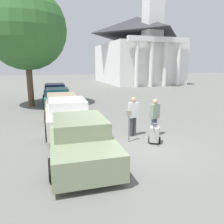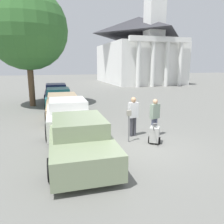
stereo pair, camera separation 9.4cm
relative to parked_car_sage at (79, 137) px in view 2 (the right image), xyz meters
name	(u,v)px [view 2 (the right image)]	position (x,y,z in m)	size (l,w,h in m)	color
ground_plane	(137,147)	(2.30, 0.14, -0.67)	(120.00, 120.00, 0.00)	slate
parked_car_sage	(79,137)	(0.00, 0.00, 0.00)	(2.22, 5.15, 1.43)	gray
parked_car_white	(68,115)	(0.00, 3.31, 0.06)	(2.22, 4.92, 1.53)	silver
parked_car_tan	(63,106)	(0.00, 6.20, -0.01)	(2.18, 5.24, 1.40)	tan
parked_car_teal	(58,97)	(0.00, 9.69, 0.00)	(2.13, 4.88, 1.40)	#23666B
parked_car_navy	(56,93)	(0.00, 12.23, 0.03)	(2.12, 4.74, 1.50)	#19234C
parking_meter	(129,120)	(2.18, 0.74, 0.27)	(0.18, 0.09, 1.34)	slate
person_worker	(133,114)	(2.66, 1.41, 0.34)	(0.45, 0.28, 1.76)	#3F3F47
person_supervisor	(155,115)	(3.56, 1.11, 0.29)	(0.46, 0.33, 1.68)	#515670
equipment_cart	(154,134)	(3.12, 0.27, -0.28)	(0.73, 0.92, 1.00)	#B2B2AD
church	(139,48)	(14.85, 27.93, 5.14)	(11.25, 15.18, 23.20)	white
shade_tree	(27,29)	(-1.90, 10.40, 4.94)	(5.83, 5.83, 8.54)	brown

